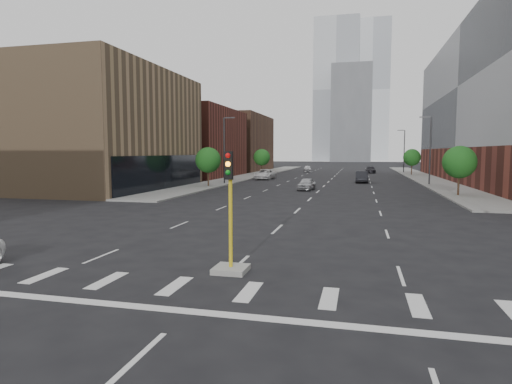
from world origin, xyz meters
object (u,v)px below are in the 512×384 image
at_px(car_mid_right, 362,177).
at_px(car_far_left, 265,174).
at_px(car_near_left, 306,184).
at_px(median_traffic_signal, 230,246).
at_px(car_distant, 307,169).
at_px(car_deep_right, 371,170).

bearing_deg(car_mid_right, car_far_left, 164.84).
bearing_deg(car_far_left, car_near_left, -63.93).
bearing_deg(median_traffic_signal, car_distant, 94.89).
relative_size(median_traffic_signal, car_mid_right, 0.88).
bearing_deg(car_distant, car_near_left, -90.75).
xyz_separation_m(median_traffic_signal, car_distant, (-6.95, 81.24, -0.26)).
height_order(car_near_left, car_mid_right, car_mid_right).
height_order(car_far_left, car_distant, car_far_left).
xyz_separation_m(car_near_left, car_mid_right, (6.28, 14.09, 0.12)).
relative_size(car_mid_right, car_distant, 1.18).
xyz_separation_m(car_near_left, car_deep_right, (8.18, 43.98, 0.01)).
distance_m(median_traffic_signal, car_deep_right, 79.08).
distance_m(car_near_left, car_deep_right, 44.73).
height_order(car_deep_right, car_distant, car_distant).
bearing_deg(car_near_left, median_traffic_signal, -83.46).
distance_m(car_mid_right, car_distant, 34.40).
height_order(car_mid_right, car_deep_right, car_mid_right).
bearing_deg(car_far_left, car_deep_right, 56.04).
height_order(car_mid_right, car_distant, car_mid_right).
height_order(median_traffic_signal, car_distant, median_traffic_signal).
height_order(median_traffic_signal, car_deep_right, median_traffic_signal).
distance_m(car_near_left, car_far_left, 20.18).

